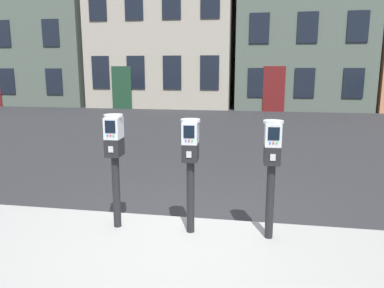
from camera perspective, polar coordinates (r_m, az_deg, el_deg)
The scene contains 7 objects.
ground_plane at distance 4.82m, azimuth -1.87°, elevation -13.37°, with size 160.00×160.00×0.00m, color #28282B.
parking_meter_near_kerb at distance 4.48m, azimuth -11.61°, elevation -0.98°, with size 0.22×0.26×1.36m.
parking_meter_twin_adjacent at distance 4.24m, azimuth -0.23°, elevation -1.75°, with size 0.22×0.26×1.33m.
parking_meter_end_of_row at distance 4.18m, azimuth 11.97°, elevation -2.14°, with size 0.22×0.26×1.33m.
townhouse_brownstone at distance 25.02m, azimuth -22.66°, elevation 17.05°, with size 8.08×6.22×9.66m.
townhouse_brick_corner at distance 22.37m, azimuth -3.43°, elevation 18.84°, with size 7.31×7.08×9.81m.
townhouse_green_painted at distance 21.20m, azimuth 16.30°, elevation 18.79°, with size 6.36×5.67×9.78m.
Camera 1 is at (0.90, -4.28, 2.02)m, focal length 35.32 mm.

